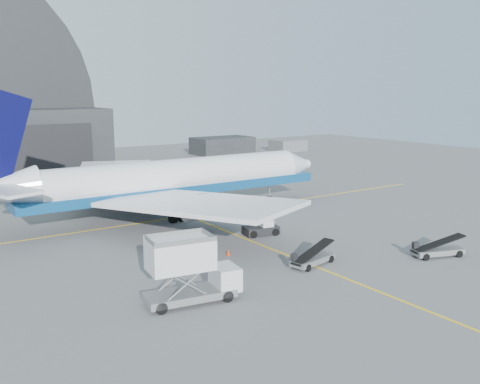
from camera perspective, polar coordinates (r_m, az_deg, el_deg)
ground at (r=49.43m, az=5.74°, el=-7.00°), size 200.00×200.00×0.00m
taxi_lines at (r=59.27m, az=-2.16°, el=-3.92°), size 80.00×42.12×0.02m
distant_bldg_a at (r=128.67m, az=-1.88°, el=4.10°), size 14.00×8.00×4.00m
distant_bldg_b at (r=135.36m, az=5.14°, el=4.39°), size 8.00×6.00×2.80m
airliner at (r=64.11m, az=-8.01°, el=1.22°), size 45.85×44.46×16.09m
catering_truck at (r=38.73m, az=-5.52°, el=-8.34°), size 7.22×3.55×4.75m
pushback_tug at (r=56.78m, az=2.33°, el=-3.93°), size 3.95×2.77×1.67m
belt_loader_a at (r=47.51m, az=7.71°, el=-7.05°), size 5.07×2.55×1.89m
belt_loader_b at (r=52.65m, az=20.27°, el=-5.84°), size 5.20×3.08×1.95m
traffic_cone at (r=49.94m, az=-1.26°, el=-6.46°), size 0.36×0.36×0.53m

